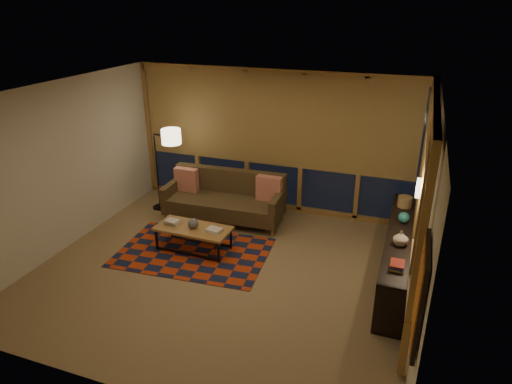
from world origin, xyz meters
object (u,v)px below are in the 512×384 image
(floor_lamp, at_px, (157,168))
(sofa, at_px, (224,198))
(coffee_table, at_px, (194,239))
(bookshelf, at_px, (399,254))

(floor_lamp, bearing_deg, sofa, 0.84)
(floor_lamp, bearing_deg, coffee_table, -38.28)
(sofa, xyz_separation_m, coffee_table, (-0.03, -1.18, -0.24))
(sofa, distance_m, coffee_table, 1.21)
(floor_lamp, xyz_separation_m, bookshelf, (4.59, -0.92, -0.46))
(coffee_table, xyz_separation_m, bookshelf, (3.20, 0.34, 0.16))
(coffee_table, height_order, floor_lamp, floor_lamp)
(coffee_table, bearing_deg, floor_lamp, 139.31)
(sofa, distance_m, bookshelf, 3.28)
(floor_lamp, bearing_deg, bookshelf, -7.60)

